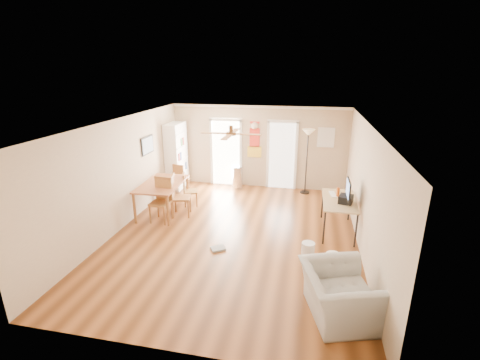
% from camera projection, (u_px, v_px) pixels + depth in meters
% --- Properties ---
extents(floor, '(7.00, 7.00, 0.00)m').
position_uv_depth(floor, '(235.00, 235.00, 7.88)').
color(floor, brown).
rests_on(floor, ground).
extents(ceiling, '(5.50, 7.00, 0.00)m').
position_uv_depth(ceiling, '(234.00, 123.00, 7.06)').
color(ceiling, silver).
rests_on(ceiling, floor).
extents(wall_back, '(5.50, 0.04, 2.60)m').
position_uv_depth(wall_back, '(258.00, 147.00, 10.72)').
color(wall_back, beige).
rests_on(wall_back, floor).
extents(wall_front, '(5.50, 0.04, 2.60)m').
position_uv_depth(wall_front, '(174.00, 270.00, 4.22)').
color(wall_front, beige).
rests_on(wall_front, floor).
extents(wall_left, '(0.04, 7.00, 2.60)m').
position_uv_depth(wall_left, '(121.00, 174.00, 8.00)').
color(wall_left, beige).
rests_on(wall_left, floor).
extents(wall_right, '(0.04, 7.00, 2.60)m').
position_uv_depth(wall_right, '(365.00, 191.00, 6.95)').
color(wall_right, beige).
rests_on(wall_right, floor).
extents(crown_molding, '(5.50, 7.00, 0.08)m').
position_uv_depth(crown_molding, '(234.00, 125.00, 7.07)').
color(crown_molding, white).
rests_on(crown_molding, wall_back).
extents(kitchen_doorway, '(0.90, 0.10, 2.10)m').
position_uv_depth(kitchen_doorway, '(226.00, 153.00, 10.99)').
color(kitchen_doorway, white).
rests_on(kitchen_doorway, wall_back).
extents(bathroom_doorway, '(0.80, 0.10, 2.10)m').
position_uv_depth(bathroom_doorway, '(282.00, 156.00, 10.65)').
color(bathroom_doorway, white).
rests_on(bathroom_doorway, wall_back).
extents(wall_decal, '(0.46, 0.03, 1.10)m').
position_uv_depth(wall_decal, '(255.00, 139.00, 10.65)').
color(wall_decal, red).
rests_on(wall_decal, wall_back).
extents(ac_grille, '(0.50, 0.04, 0.60)m').
position_uv_depth(ac_grille, '(326.00, 137.00, 10.18)').
color(ac_grille, white).
rests_on(ac_grille, wall_back).
extents(framed_poster, '(0.04, 0.66, 0.48)m').
position_uv_depth(framed_poster, '(147.00, 145.00, 9.17)').
color(framed_poster, black).
rests_on(framed_poster, wall_left).
extents(ceiling_fan, '(1.24, 1.24, 0.20)m').
position_uv_depth(ceiling_fan, '(231.00, 134.00, 6.84)').
color(ceiling_fan, '#593819').
rests_on(ceiling_fan, ceiling).
extents(bookshelf, '(0.68, 1.02, 2.08)m').
position_uv_depth(bookshelf, '(176.00, 156.00, 10.70)').
color(bookshelf, white).
rests_on(bookshelf, floor).
extents(dining_table, '(1.04, 1.68, 0.82)m').
position_uv_depth(dining_table, '(163.00, 198.00, 9.00)').
color(dining_table, '#985631').
rests_on(dining_table, floor).
extents(dining_chair_right_a, '(0.48, 0.48, 0.92)m').
position_uv_depth(dining_chair_right_a, '(191.00, 190.00, 9.46)').
color(dining_chair_right_a, '#AC7737').
rests_on(dining_chair_right_a, floor).
extents(dining_chair_right_b, '(0.54, 0.54, 1.10)m').
position_uv_depth(dining_chair_right_b, '(181.00, 196.00, 8.77)').
color(dining_chair_right_b, '#AD6837').
rests_on(dining_chair_right_b, floor).
extents(dining_chair_near, '(0.49, 0.49, 1.10)m').
position_uv_depth(dining_chair_near, '(160.00, 201.00, 8.42)').
color(dining_chair_near, '#A86E36').
rests_on(dining_chair_near, floor).
extents(dining_chair_far, '(0.44, 0.44, 0.91)m').
position_uv_depth(dining_chair_far, '(182.00, 178.00, 10.49)').
color(dining_chair_far, '#A17233').
rests_on(dining_chair_far, floor).
extents(trash_can, '(0.40, 0.40, 0.72)m').
position_uv_depth(trash_can, '(238.00, 177.00, 10.86)').
color(trash_can, silver).
rests_on(trash_can, floor).
extents(torchiere_lamp, '(0.41, 0.41, 1.98)m').
position_uv_depth(torchiere_lamp, '(307.00, 162.00, 10.22)').
color(torchiere_lamp, black).
rests_on(torchiere_lamp, floor).
extents(computer_desk, '(0.75, 1.49, 0.80)m').
position_uv_depth(computer_desk, '(338.00, 215.00, 7.95)').
color(computer_desk, tan).
rests_on(computer_desk, floor).
extents(imac, '(0.18, 0.61, 0.57)m').
position_uv_depth(imac, '(348.00, 193.00, 7.45)').
color(imac, black).
rests_on(imac, computer_desk).
extents(keyboard, '(0.19, 0.42, 0.02)m').
position_uv_depth(keyboard, '(333.00, 194.00, 8.14)').
color(keyboard, silver).
rests_on(keyboard, computer_desk).
extents(printer, '(0.37, 0.40, 0.17)m').
position_uv_depth(printer, '(346.00, 199.00, 7.62)').
color(printer, black).
rests_on(printer, computer_desk).
extents(orange_bottle, '(0.09, 0.09, 0.22)m').
position_uv_depth(orange_bottle, '(338.00, 192.00, 7.98)').
color(orange_bottle, '#D85413').
rests_on(orange_bottle, computer_desk).
extents(wastebasket_a, '(0.32, 0.32, 0.31)m').
position_uv_depth(wastebasket_a, '(308.00, 250.00, 6.94)').
color(wastebasket_a, silver).
rests_on(wastebasket_a, floor).
extents(wastebasket_b, '(0.35, 0.35, 0.33)m').
position_uv_depth(wastebasket_b, '(333.00, 262.00, 6.50)').
color(wastebasket_b, white).
rests_on(wastebasket_b, floor).
extents(floor_cloth, '(0.37, 0.35, 0.04)m').
position_uv_depth(floor_cloth, '(218.00, 249.00, 7.25)').
color(floor_cloth, gray).
rests_on(floor_cloth, floor).
extents(armchair, '(1.34, 1.44, 0.77)m').
position_uv_depth(armchair, '(339.00, 294.00, 5.22)').
color(armchair, '#A9AAA5').
rests_on(armchair, floor).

